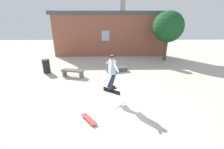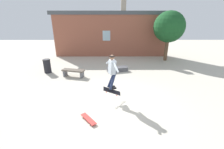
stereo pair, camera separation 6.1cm
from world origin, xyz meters
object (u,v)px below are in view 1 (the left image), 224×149
at_px(trash_bin, 46,66).
at_px(skater, 112,69).
at_px(skate_ledge, 117,69).
at_px(park_bench, 73,72).
at_px(skateboard_flipping, 112,91).
at_px(tree_right, 168,27).
at_px(skateboard_resting, 89,119).

height_order(trash_bin, skater, skater).
height_order(skate_ledge, trash_bin, trash_bin).
xyz_separation_m(skate_ledge, skater, (-0.40, -3.90, 1.34)).
distance_m(skate_ledge, skater, 4.14).
bearing_deg(skater, skate_ledge, 63.01).
bearing_deg(skate_ledge, park_bench, -176.27).
distance_m(skate_ledge, skateboard_flipping, 3.92).
distance_m(park_bench, trash_bin, 2.08).
relative_size(park_bench, skate_ledge, 0.99).
bearing_deg(tree_right, skater, -124.71).
bearing_deg(skater, skateboard_flipping, 87.65).
xyz_separation_m(park_bench, trash_bin, (-1.93, 0.77, 0.16)).
bearing_deg(park_bench, skateboard_resting, -56.10).
bearing_deg(park_bench, trash_bin, 172.61).
distance_m(park_bench, skateboard_flipping, 3.80).
relative_size(skate_ledge, skateboard_resting, 1.94).
distance_m(park_bench, skater, 3.98).
bearing_deg(skateboard_flipping, skate_ledge, 67.56).
bearing_deg(skateboard_resting, skater, -69.94).
height_order(park_bench, skateboard_resting, park_bench).
bearing_deg(skateboard_resting, park_bench, -19.12).
distance_m(skater, skateboard_flipping, 1.05).
bearing_deg(skateboard_resting, skateboard_flipping, -69.64).
relative_size(skateboard_flipping, skateboard_resting, 1.00).
bearing_deg(trash_bin, skate_ledge, 2.31).
relative_size(park_bench, skater, 0.98).
relative_size(skater, skateboard_flipping, 1.98).
distance_m(trash_bin, skateboard_flipping, 5.70).
bearing_deg(skate_ledge, skateboard_resting, -118.45).
relative_size(tree_right, skateboard_resting, 5.33).
relative_size(park_bench, skateboard_flipping, 1.94).
xyz_separation_m(park_bench, skateboard_resting, (1.55, -4.37, -0.26)).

